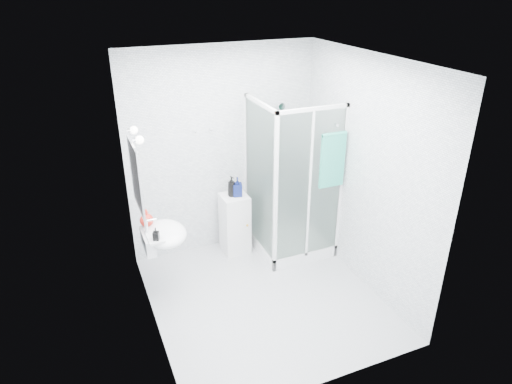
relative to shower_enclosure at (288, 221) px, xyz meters
name	(u,v)px	position (x,y,z in m)	size (l,w,h in m)	color
room	(265,193)	(-0.67, -0.77, 0.85)	(2.40, 2.60, 2.60)	silver
shower_enclosure	(288,221)	(0.00, 0.00, 0.00)	(0.90, 0.95, 2.00)	white
wall_basin	(162,235)	(-1.66, -0.32, 0.35)	(0.46, 0.56, 0.35)	white
mirror	(136,177)	(-1.85, -0.32, 1.05)	(0.02, 0.60, 0.70)	white
vanity_lights	(136,135)	(-1.80, -0.32, 1.47)	(0.10, 0.40, 0.08)	silver
wall_hooks	(203,130)	(-0.92, 0.49, 1.17)	(0.23, 0.06, 0.03)	silver
storage_cabinet	(235,224)	(-0.62, 0.28, -0.05)	(0.33, 0.36, 0.79)	silver
hand_towel	(333,159)	(0.34, -0.40, 0.94)	(0.31, 0.05, 0.66)	teal
shampoo_bottle_a	(232,186)	(-0.65, 0.29, 0.48)	(0.10, 0.10, 0.26)	black
shampoo_bottle_b	(237,187)	(-0.58, 0.27, 0.47)	(0.11, 0.11, 0.24)	#0C1649
soap_dispenser_orange	(146,218)	(-1.78, -0.17, 0.51)	(0.15, 0.15, 0.19)	red
soap_dispenser_black	(156,234)	(-1.75, -0.51, 0.48)	(0.06, 0.06, 0.13)	black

